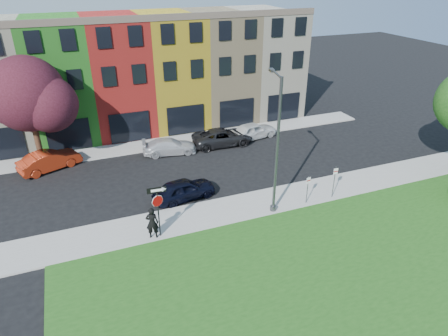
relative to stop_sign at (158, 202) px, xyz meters
name	(u,v)px	position (x,y,z in m)	size (l,w,h in m)	color
ground	(266,233)	(5.81, -1.88, -2.39)	(120.00, 120.00, 0.00)	black
sidewalk_near	(272,201)	(7.81, 1.12, -2.33)	(40.00, 3.00, 0.12)	gray
sidewalk_far	(157,144)	(2.81, 13.12, -2.33)	(40.00, 2.40, 0.12)	gray
rowhouse_block	(144,71)	(3.31, 19.30, 2.60)	(30.00, 10.12, 10.00)	#BAB69A
stop_sign	(158,202)	(0.00, 0.00, 0.00)	(1.05, 0.12, 3.20)	black
man	(152,223)	(-0.40, 0.02, -1.29)	(0.82, 0.65, 1.95)	black
sedan_near	(184,189)	(2.49, 3.60, -1.67)	(4.41, 2.32, 1.43)	black
parked_car_red	(50,160)	(-5.82, 11.47, -1.64)	(4.82, 3.23, 1.50)	maroon
parked_car_silver	(170,146)	(3.40, 10.93, -1.75)	(4.61, 2.37, 1.28)	#B4B4B9
parked_car_dark	(222,137)	(8.11, 11.03, -1.66)	(5.31, 2.62, 1.45)	black
parked_car_white	(254,130)	(11.25, 11.39, -1.65)	(4.54, 2.49, 1.47)	silver
street_lamp	(276,147)	(7.33, 0.21, 2.03)	(0.84, 2.54, 8.53)	#494B4E
parking_sign_a	(308,186)	(9.70, 0.01, -1.03)	(0.32, 0.10, 1.94)	#494B4E
parking_sign_b	(335,178)	(11.72, 0.01, -0.86)	(0.32, 0.08, 2.26)	#494B4E
tree_purple	(29,95)	(-6.30, 12.37, 3.24)	(6.50, 5.69, 8.36)	black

